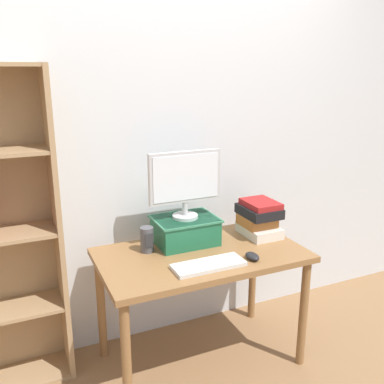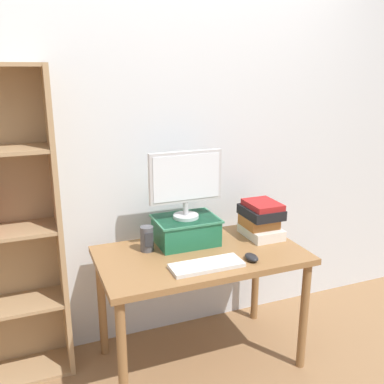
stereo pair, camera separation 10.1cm
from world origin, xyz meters
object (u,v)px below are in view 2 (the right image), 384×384
(desk, at_px, (201,266))
(book_stack, at_px, (261,219))
(riser_box, at_px, (186,229))
(keyboard, at_px, (207,265))
(desk_speaker, at_px, (147,239))
(computer_monitor, at_px, (186,181))
(computer_mouse, at_px, (251,257))

(desk, height_order, book_stack, book_stack)
(riser_box, relative_size, keyboard, 0.95)
(book_stack, height_order, desk_speaker, book_stack)
(desk_speaker, bearing_deg, riser_box, 6.44)
(keyboard, height_order, desk_speaker, desk_speaker)
(riser_box, xyz_separation_m, computer_monitor, (-0.00, -0.00, 0.31))
(riser_box, bearing_deg, desk_speaker, -173.56)
(riser_box, distance_m, keyboard, 0.36)
(riser_box, xyz_separation_m, computer_mouse, (0.25, -0.37, -0.07))
(desk_speaker, bearing_deg, book_stack, -3.16)
(keyboard, distance_m, desk_speaker, 0.41)
(desk, distance_m, computer_mouse, 0.32)
(computer_monitor, height_order, desk_speaker, computer_monitor)
(riser_box, relative_size, computer_mouse, 3.62)
(riser_box, xyz_separation_m, keyboard, (-0.02, -0.36, -0.07))
(computer_mouse, distance_m, desk_speaker, 0.61)
(keyboard, relative_size, book_stack, 1.46)
(computer_mouse, bearing_deg, riser_box, 123.86)
(computer_monitor, relative_size, desk_speaker, 2.98)
(computer_mouse, relative_size, book_stack, 0.39)
(keyboard, height_order, book_stack, book_stack)
(computer_monitor, bearing_deg, riser_box, 90.00)
(riser_box, height_order, desk_speaker, riser_box)
(riser_box, relative_size, computer_monitor, 0.85)
(computer_monitor, height_order, book_stack, computer_monitor)
(desk_speaker, bearing_deg, keyboard, -54.32)
(book_stack, bearing_deg, keyboard, -149.93)
(riser_box, distance_m, computer_monitor, 0.31)
(keyboard, xyz_separation_m, desk_speaker, (-0.23, 0.33, 0.06))
(keyboard, bearing_deg, desk, 76.31)
(desk, bearing_deg, keyboard, -103.69)
(computer_monitor, distance_m, keyboard, 0.52)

